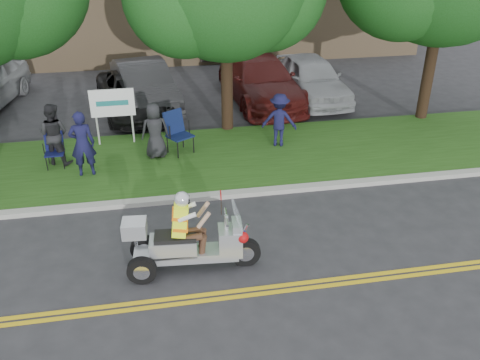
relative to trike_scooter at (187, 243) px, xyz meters
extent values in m
plane|color=#28282B|center=(1.36, -0.43, -0.60)|extent=(120.00, 120.00, 0.00)
cube|color=gold|center=(1.36, -1.01, -0.59)|extent=(60.00, 0.10, 0.01)
cube|color=gold|center=(1.36, -0.85, -0.59)|extent=(60.00, 0.10, 0.01)
cube|color=#A8A89E|center=(1.36, 2.62, -0.54)|extent=(60.00, 0.25, 0.12)
cube|color=#214913|center=(1.36, 4.77, -0.54)|extent=(60.00, 4.00, 0.10)
cube|color=#9E7F5B|center=(3.36, 18.57, 1.40)|extent=(18.00, 8.00, 4.00)
cylinder|color=#332114|center=(1.86, 6.77, 1.50)|extent=(0.36, 0.36, 4.20)
cylinder|color=#332114|center=(8.36, 6.57, 1.78)|extent=(0.36, 0.36, 4.76)
cylinder|color=silver|center=(-2.04, 6.17, -0.05)|extent=(0.06, 0.06, 1.10)
cylinder|color=silver|center=(-1.04, 6.17, -0.05)|extent=(0.06, 0.06, 1.10)
cube|color=white|center=(-1.54, 6.17, 0.75)|extent=(1.25, 0.06, 0.80)
cylinder|color=black|center=(1.13, -0.09, -0.30)|extent=(0.60, 0.19, 0.59)
cylinder|color=black|center=(-0.87, -0.28, -0.32)|extent=(0.56, 0.19, 0.55)
cylinder|color=black|center=(-0.81, 0.43, -0.32)|extent=(0.56, 0.19, 0.55)
cube|color=silver|center=(0.04, 0.00, -0.26)|extent=(1.91, 0.61, 0.18)
cube|color=silver|center=(-0.25, 0.02, -0.05)|extent=(0.92, 0.53, 0.35)
cube|color=black|center=(-0.20, 0.02, 0.16)|extent=(0.82, 0.48, 0.10)
cube|color=silver|center=(0.83, -0.07, 0.00)|extent=(0.48, 0.51, 0.54)
cube|color=silver|center=(0.97, -0.08, 0.57)|extent=(0.23, 0.47, 0.48)
cube|color=silver|center=(-0.94, 0.08, 0.39)|extent=(0.48, 0.45, 0.30)
sphere|color=#B20C0F|center=(1.05, -0.22, 0.18)|extent=(0.22, 0.22, 0.22)
cube|color=#E2FF1A|center=(-0.09, 0.01, 0.55)|extent=(0.37, 0.42, 0.64)
sphere|color=silver|center=(-0.03, 0.00, 0.97)|extent=(0.29, 0.29, 0.29)
cylinder|color=black|center=(-3.29, 4.67, -0.30)|extent=(0.03, 0.03, 0.39)
cylinder|color=black|center=(-2.86, 4.67, -0.30)|extent=(0.03, 0.03, 0.39)
cylinder|color=black|center=(-3.29, 5.05, -0.30)|extent=(0.03, 0.03, 0.39)
cylinder|color=black|center=(-2.87, 5.06, -0.30)|extent=(0.03, 0.03, 0.39)
cube|color=#0D103E|center=(-3.08, 4.86, -0.09)|extent=(0.49, 0.45, 0.04)
cube|color=#0D103E|center=(-3.08, 5.08, 0.17)|extent=(0.49, 0.15, 0.53)
cylinder|color=black|center=(0.17, 4.81, -0.24)|extent=(0.03, 0.03, 0.50)
cylinder|color=black|center=(0.63, 5.10, -0.24)|extent=(0.03, 0.03, 0.50)
cylinder|color=black|center=(-0.09, 5.24, -0.24)|extent=(0.03, 0.03, 0.50)
cylinder|color=black|center=(0.37, 5.52, -0.24)|extent=(0.03, 0.03, 0.50)
cube|color=#0E1943|center=(0.27, 5.17, 0.02)|extent=(0.83, 0.81, 0.05)
cube|color=#0E1943|center=(0.13, 5.40, 0.36)|extent=(0.63, 0.48, 0.67)
imported|color=#14143A|center=(-2.25, 4.28, 0.37)|extent=(0.66, 0.46, 1.73)
imported|color=#232325|center=(-3.06, 5.12, 0.35)|extent=(0.99, 0.88, 1.68)
imported|color=#141439|center=(3.13, 5.20, 0.29)|extent=(1.14, 0.88, 1.55)
imported|color=black|center=(-0.41, 5.04, 0.29)|extent=(0.79, 0.54, 1.55)
imported|color=#28282A|center=(-0.64, 9.52, 0.18)|extent=(2.55, 4.97, 1.56)
imported|color=black|center=(-0.98, 9.03, 0.06)|extent=(2.94, 5.02, 1.31)
imported|color=#481210|center=(3.48, 9.39, 0.20)|extent=(2.65, 5.64, 1.59)
imported|color=#989A9F|center=(5.36, 9.30, 0.19)|extent=(2.14, 4.71, 1.57)
camera|label=1|loc=(-0.42, -8.02, 5.60)|focal=38.00mm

